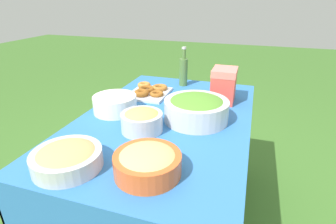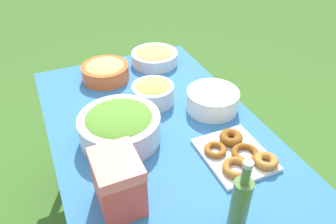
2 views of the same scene
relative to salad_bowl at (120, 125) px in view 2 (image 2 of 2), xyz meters
name	(u,v)px [view 2 (image 2 of 2)]	position (x,y,z in m)	size (l,w,h in m)	color
picnic_table	(157,143)	(-0.01, 0.17, -0.17)	(1.42, 0.91, 0.75)	#2D6BB2
salad_bowl	(120,125)	(0.00, 0.00, 0.00)	(0.34, 0.34, 0.13)	silver
pasta_bowl	(105,70)	(-0.51, 0.07, -0.02)	(0.25, 0.25, 0.10)	#E05B28
donut_platter	(237,154)	(0.30, 0.39, -0.05)	(0.31, 0.27, 0.05)	silver
plate_stack	(212,100)	(-0.03, 0.46, -0.02)	(0.25, 0.25, 0.10)	white
olive_oil_bottle	(240,202)	(0.55, 0.22, 0.04)	(0.06, 0.06, 0.28)	#4C7238
bread_bowl	(155,56)	(-0.57, 0.38, -0.03)	(0.27, 0.27, 0.09)	silver
fruit_bowl	(153,92)	(-0.20, 0.23, -0.01)	(0.20, 0.20, 0.11)	silver
cooler_box	(118,182)	(0.32, -0.10, 0.04)	(0.18, 0.14, 0.21)	#E04C42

